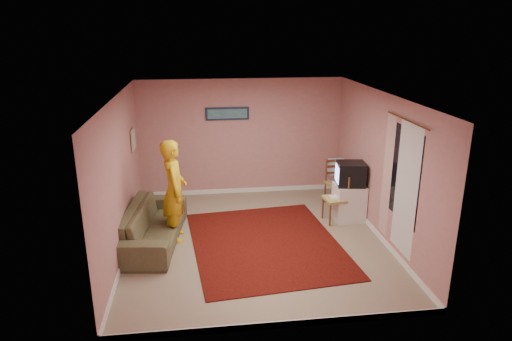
{
  "coord_description": "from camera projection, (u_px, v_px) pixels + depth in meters",
  "views": [
    {
      "loc": [
        -0.93,
        -7.35,
        3.7
      ],
      "look_at": [
        0.09,
        0.6,
        1.13
      ],
      "focal_mm": 32.0,
      "sensor_mm": 36.0,
      "label": 1
    }
  ],
  "objects": [
    {
      "name": "curtain_rod",
      "position": [
        407.0,
        120.0,
        6.89
      ],
      "size": [
        0.02,
        1.4,
        0.02
      ],
      "primitive_type": "cylinder",
      "rotation": [
        1.57,
        0.0,
        0.0
      ],
      "color": "brown",
      "rests_on": "wall_right"
    },
    {
      "name": "game_console",
      "position": [
        336.0,
        197.0,
        8.84
      ],
      "size": [
        0.21,
        0.16,
        0.04
      ],
      "primitive_type": "cube",
      "rotation": [
        0.0,
        0.0,
        0.09
      ],
      "color": "white",
      "rests_on": "chair_b"
    },
    {
      "name": "wall_left",
      "position": [
        120.0,
        177.0,
        7.51
      ],
      "size": [
        0.02,
        5.0,
        2.6
      ],
      "primitive_type": "cube",
      "color": "tan",
      "rests_on": "ground"
    },
    {
      "name": "sofa",
      "position": [
        153.0,
        224.0,
        8.06
      ],
      "size": [
        1.14,
        2.35,
        0.66
      ],
      "primitive_type": "imported",
      "rotation": [
        0.0,
        0.0,
        1.45
      ],
      "color": "brown",
      "rests_on": "ground"
    },
    {
      "name": "picture_left",
      "position": [
        133.0,
        139.0,
        8.95
      ],
      "size": [
        0.04,
        0.38,
        0.42
      ],
      "color": "tan",
      "rests_on": "wall_left"
    },
    {
      "name": "chair_b",
      "position": [
        336.0,
        193.0,
        8.82
      ],
      "size": [
        0.46,
        0.48,
        0.52
      ],
      "rotation": [
        0.0,
        0.0,
        -1.45
      ],
      "color": "tan",
      "rests_on": "ground"
    },
    {
      "name": "wall_right",
      "position": [
        381.0,
        167.0,
        8.06
      ],
      "size": [
        0.02,
        5.0,
        2.6
      ],
      "primitive_type": "cube",
      "color": "tan",
      "rests_on": "ground"
    },
    {
      "name": "baseboard_front",
      "position": [
        280.0,
        324.0,
        5.82
      ],
      "size": [
        4.5,
        0.02,
        0.1
      ],
      "primitive_type": "cube",
      "color": "white",
      "rests_on": "ground"
    },
    {
      "name": "wall_front",
      "position": [
        282.0,
        236.0,
        5.43
      ],
      "size": [
        4.5,
        0.02,
        2.6
      ],
      "primitive_type": "cube",
      "color": "tan",
      "rests_on": "ground"
    },
    {
      "name": "baseboard_left",
      "position": [
        127.0,
        245.0,
        7.9
      ],
      "size": [
        0.02,
        5.0,
        0.1
      ],
      "primitive_type": "cube",
      "color": "white",
      "rests_on": "ground"
    },
    {
      "name": "ceiling",
      "position": [
        255.0,
        96.0,
        7.39
      ],
      "size": [
        4.5,
        5.0,
        0.02
      ],
      "primitive_type": "cube",
      "color": "silver",
      "rests_on": "wall_back"
    },
    {
      "name": "baseboard_back",
      "position": [
        242.0,
        190.0,
        10.52
      ],
      "size": [
        4.5,
        0.02,
        0.1
      ],
      "primitive_type": "cube",
      "color": "white",
      "rests_on": "ground"
    },
    {
      "name": "baseboard_right",
      "position": [
        375.0,
        231.0,
        8.44
      ],
      "size": [
        0.02,
        5.0,
        0.1
      ],
      "primitive_type": "cube",
      "color": "white",
      "rests_on": "ground"
    },
    {
      "name": "crt_tv",
      "position": [
        350.0,
        174.0,
        8.8
      ],
      "size": [
        0.59,
        0.54,
        0.45
      ],
      "rotation": [
        0.0,
        0.0,
        -0.14
      ],
      "color": "black",
      "rests_on": "tv_cabinet"
    },
    {
      "name": "dvd_player",
      "position": [
        337.0,
        181.0,
        9.69
      ],
      "size": [
        0.36,
        0.29,
        0.05
      ],
      "primitive_type": "cube",
      "rotation": [
        0.0,
        0.0,
        0.22
      ],
      "color": "#B8B8BE",
      "rests_on": "chair_a"
    },
    {
      "name": "person",
      "position": [
        174.0,
        190.0,
        8.02
      ],
      "size": [
        0.48,
        0.7,
        1.83
      ],
      "primitive_type": "imported",
      "rotation": [
        0.0,
        0.0,
        1.64
      ],
      "color": "gold",
      "rests_on": "ground"
    },
    {
      "name": "wall_back",
      "position": [
        241.0,
        137.0,
        10.15
      ],
      "size": [
        4.5,
        0.02,
        2.6
      ],
      "primitive_type": "cube",
      "color": "tan",
      "rests_on": "ground"
    },
    {
      "name": "chair_a",
      "position": [
        338.0,
        178.0,
        9.67
      ],
      "size": [
        0.51,
        0.49,
        0.53
      ],
      "rotation": [
        0.0,
        0.0,
        0.18
      ],
      "color": "tan",
      "rests_on": "ground"
    },
    {
      "name": "blue_throw",
      "position": [
        336.0,
        167.0,
        9.79
      ],
      "size": [
        0.35,
        0.04,
        0.37
      ],
      "primitive_type": "cube",
      "color": "#9BC6FD",
      "rests_on": "chair_a"
    },
    {
      "name": "curtain_floral",
      "position": [
        387.0,
        176.0,
        7.74
      ],
      "size": [
        0.01,
        0.35,
        2.1
      ],
      "primitive_type": "cube",
      "color": "silver",
      "rests_on": "wall_right"
    },
    {
      "name": "area_rug",
      "position": [
        266.0,
        243.0,
        8.07
      ],
      "size": [
        2.81,
        3.37,
        0.02
      ],
      "primitive_type": "cube",
      "rotation": [
        0.0,
        0.0,
        0.1
      ],
      "color": "black",
      "rests_on": "ground"
    },
    {
      "name": "tv_cabinet",
      "position": [
        349.0,
        202.0,
        8.98
      ],
      "size": [
        0.57,
        0.52,
        0.72
      ],
      "primitive_type": "cube",
      "color": "silver",
      "rests_on": "ground"
    },
    {
      "name": "curtain_sheer",
      "position": [
        406.0,
        190.0,
        7.08
      ],
      "size": [
        0.01,
        0.75,
        2.1
      ],
      "primitive_type": "cube",
      "color": "silver",
      "rests_on": "wall_right"
    },
    {
      "name": "ground",
      "position": [
        255.0,
        241.0,
        8.18
      ],
      "size": [
        5.0,
        5.0,
        0.0
      ],
      "primitive_type": "plane",
      "color": "gray",
      "rests_on": "ground"
    },
    {
      "name": "picture_back",
      "position": [
        227.0,
        114.0,
        9.91
      ],
      "size": [
        0.95,
        0.04,
        0.28
      ],
      "color": "#141B37",
      "rests_on": "wall_back"
    },
    {
      "name": "window",
      "position": [
        404.0,
        175.0,
        7.16
      ],
      "size": [
        0.01,
        1.1,
        1.5
      ],
      "primitive_type": "cube",
      "color": "black",
      "rests_on": "wall_right"
    }
  ]
}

